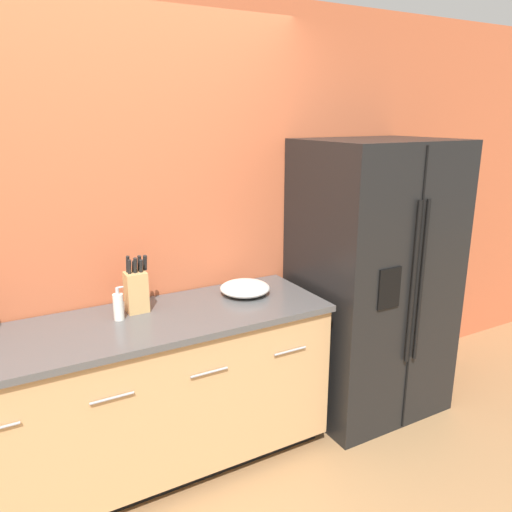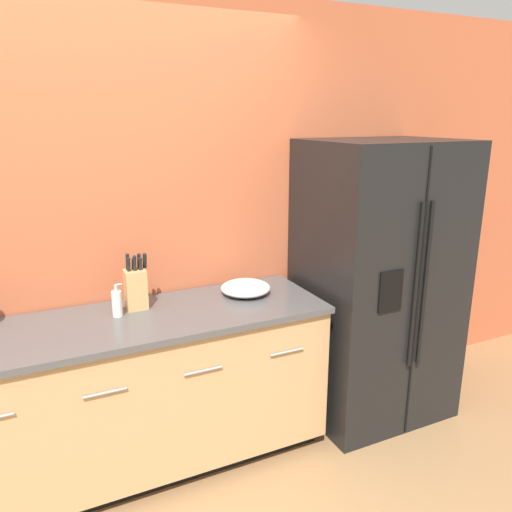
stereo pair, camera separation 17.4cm
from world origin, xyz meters
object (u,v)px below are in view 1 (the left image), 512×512
Objects in this scene: refrigerator at (372,280)px; soap_dispenser at (118,306)px; mixing_bowl at (245,288)px; knife_block at (136,290)px.

refrigerator reaches higher than soap_dispenser.
mixing_bowl is (-0.87, 0.13, 0.05)m from refrigerator.
soap_dispenser reaches higher than mixing_bowl.
refrigerator is 1.63m from soap_dispenser.
refrigerator is at bearing -8.35° from mixing_bowl.
refrigerator is 6.11× the size of mixing_bowl.
soap_dispenser is at bearing 176.01° from refrigerator.
knife_block is 1.07× the size of mixing_bowl.
knife_block reaches higher than mixing_bowl.
refrigerator reaches higher than knife_block.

